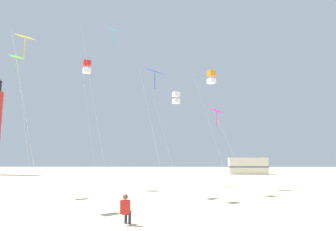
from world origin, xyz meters
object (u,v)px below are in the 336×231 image
Objects in this scene: kite_diamond_blue at (155,76)px; kite_box_orange at (211,77)px; kite_diamond_magenta at (217,113)px; kite_box_scarlet at (87,67)px; kite_flyer_standing at (126,208)px; kite_diamond_gold at (25,43)px; kite_diamond_cyan at (112,37)px; rv_van_cream at (248,166)px; kite_diamond_lime at (17,62)px; kite_box_white at (176,98)px.

kite_box_orange is at bearing 57.88° from kite_diamond_blue.
kite_box_scarlet is (-10.99, 4.12, 4.86)m from kite_diamond_magenta.
kite_flyer_standing is 18.52m from kite_box_scarlet.
kite_diamond_blue is 0.91× the size of kite_diamond_gold.
kite_diamond_cyan is 1.19× the size of kite_box_orange.
kite_flyer_standing is 0.11× the size of kite_box_orange.
kite_box_scarlet reaches higher than kite_box_orange.
kite_flyer_standing is 0.19× the size of kite_diamond_magenta.
kite_diamond_magenta is 5.92m from kite_box_orange.
kite_diamond_magenta is 0.67× the size of kite_diamond_gold.
kite_diamond_gold is 43.18m from rv_van_cream.
kite_diamond_lime is (-14.53, -1.17, 3.59)m from kite_diamond_magenta.
kite_flyer_standing is at bearing -106.50° from rv_van_cream.
rv_van_cream is at bearing 72.93° from kite_diamond_magenta.
kite_diamond_magenta is (5.07, 10.24, 5.23)m from kite_flyer_standing.
kite_box_scarlet is 0.91× the size of kite_diamond_cyan.
kite_box_white is 16.44m from kite_diamond_gold.
kite_diamond_lime is at bearing 170.09° from kite_diamond_blue.
kite_flyer_standing is at bearing -74.23° from kite_diamond_cyan.
kite_diamond_gold is at bearing -135.84° from kite_box_orange.
kite_box_scarlet reaches higher than rv_van_cream.
kite_diamond_magenta is at bearing 30.67° from kite_diamond_gold.
kite_diamond_cyan is at bearing -115.81° from rv_van_cream.
kite_flyer_standing is at bearing -96.78° from kite_box_white.
kite_diamond_blue is 0.74× the size of kite_box_scarlet.
kite_diamond_lime is (-11.57, -8.71, 0.89)m from kite_box_white.
rv_van_cream is (12.34, 23.03, -7.15)m from kite_box_white.
kite_flyer_standing is 0.14× the size of kite_diamond_blue.
kite_diamond_gold is at bearing -120.25° from kite_box_white.
kite_flyer_standing is 10.79m from kite_diamond_gold.
kite_diamond_gold is at bearing -149.33° from kite_diamond_magenta.
kite_box_white is at bearing 59.44° from kite_diamond_cyan.
kite_flyer_standing is 0.18× the size of rv_van_cream.
kite_diamond_gold is 0.90× the size of kite_box_orange.
kite_diamond_cyan is (-4.83, -8.17, 3.01)m from kite_box_white.
kite_diamond_magenta is 0.74× the size of kite_diamond_blue.
kite_diamond_cyan is at bearing -56.00° from kite_box_scarlet.
kite_flyer_standing is 12.56m from kite_diamond_magenta.
kite_diamond_magenta is at bearing 33.51° from kite_diamond_blue.
kite_box_white is 9.96m from kite_diamond_cyan.
kite_diamond_blue is at bearing -122.12° from kite_box_orange.
kite_box_orange is at bearing -100.07° from kite_flyer_standing.
kite_flyer_standing is 15.79m from kite_diamond_lime.
kite_diamond_lime reaches higher than kite_flyer_standing.
kite_diamond_lime reaches higher than rv_van_cream.
kite_box_white is 1.46× the size of kite_diamond_magenta.
kite_diamond_cyan is at bearing -64.60° from kite_flyer_standing.
kite_diamond_cyan is at bearing 60.19° from kite_diamond_gold.
kite_diamond_lime is at bearing -143.03° from kite_box_white.
kite_diamond_cyan is (3.21, -4.76, 0.85)m from kite_box_scarlet.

